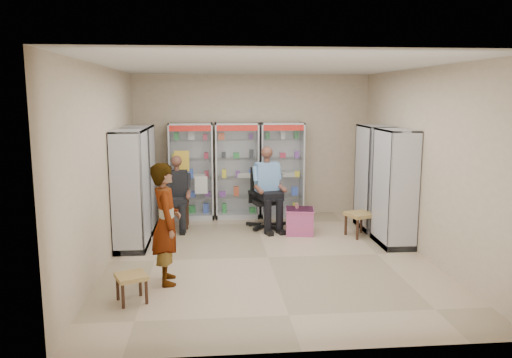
{
  "coord_description": "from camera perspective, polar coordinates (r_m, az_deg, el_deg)",
  "views": [
    {
      "loc": [
        -0.89,
        -7.62,
        2.56
      ],
      "look_at": [
        -0.13,
        0.7,
        1.16
      ],
      "focal_mm": 35.0,
      "sensor_mm": 36.0,
      "label": 1
    }
  ],
  "objects": [
    {
      "name": "cabinet_left_near",
      "position": [
        8.57,
        -14.11,
        -1.25
      ],
      "size": [
        0.9,
        0.5,
        2.0
      ],
      "primitive_type": "cube",
      "rotation": [
        0.0,
        0.0,
        -1.57
      ],
      "color": "#A6A7AD",
      "rests_on": "floor"
    },
    {
      "name": "cabinet_right_far",
      "position": [
        9.86,
        13.31,
        0.16
      ],
      "size": [
        0.9,
        0.5,
        2.0
      ],
      "primitive_type": "cube",
      "rotation": [
        0.0,
        0.0,
        1.57
      ],
      "color": "silver",
      "rests_on": "floor"
    },
    {
      "name": "woven_stool_a",
      "position": [
        9.39,
        11.74,
        -5.11
      ],
      "size": [
        0.57,
        0.57,
        0.44
      ],
      "primitive_type": "cube",
      "rotation": [
        0.0,
        0.0,
        0.36
      ],
      "color": "olive",
      "rests_on": "floor"
    },
    {
      "name": "office_chair",
      "position": [
        9.72,
        1.15,
        -2.18
      ],
      "size": [
        0.78,
        0.78,
        1.18
      ],
      "primitive_type": "cube",
      "rotation": [
        0.0,
        0.0,
        0.24
      ],
      "color": "black",
      "rests_on": "floor"
    },
    {
      "name": "cabinet_back_left",
      "position": [
        10.48,
        -7.39,
        0.88
      ],
      "size": [
        0.9,
        0.5,
        2.0
      ],
      "primitive_type": "cube",
      "color": "silver",
      "rests_on": "floor"
    },
    {
      "name": "tea_glass",
      "position": [
        9.37,
        4.7,
        -3.05
      ],
      "size": [
        0.07,
        0.07,
        0.1
      ],
      "primitive_type": "cylinder",
      "color": "#5B2707",
      "rests_on": "pink_trunk"
    },
    {
      "name": "cabinet_right_near",
      "position": [
        8.84,
        15.55,
        -0.99
      ],
      "size": [
        0.9,
        0.5,
        2.0
      ],
      "primitive_type": "cube",
      "rotation": [
        0.0,
        0.0,
        1.57
      ],
      "color": "#BABCC2",
      "rests_on": "floor"
    },
    {
      "name": "cabinet_left_far",
      "position": [
        9.65,
        -13.12,
        -0.03
      ],
      "size": [
        0.9,
        0.5,
        2.0
      ],
      "primitive_type": "cube",
      "rotation": [
        0.0,
        0.0,
        -1.57
      ],
      "color": "#A9ACB0",
      "rests_on": "floor"
    },
    {
      "name": "pink_trunk",
      "position": [
        9.39,
        5.0,
        -4.83
      ],
      "size": [
        0.56,
        0.54,
        0.48
      ],
      "primitive_type": "cube",
      "rotation": [
        0.0,
        0.0,
        -0.15
      ],
      "color": "#C24D9F",
      "rests_on": "floor"
    },
    {
      "name": "cabinet_back_right",
      "position": [
        10.58,
        2.95,
        1.03
      ],
      "size": [
        0.9,
        0.5,
        2.0
      ],
      "primitive_type": "cube",
      "color": "#ABADB3",
      "rests_on": "floor"
    },
    {
      "name": "seated_shopkeeper",
      "position": [
        9.63,
        1.19,
        -1.31
      ],
      "size": [
        0.64,
        0.78,
        1.5
      ],
      "primitive_type": null,
      "rotation": [
        0.0,
        0.0,
        0.24
      ],
      "color": "#75BAE8",
      "rests_on": "floor"
    },
    {
      "name": "wooden_chair",
      "position": [
        9.87,
        -8.93,
        -2.82
      ],
      "size": [
        0.42,
        0.42,
        0.94
      ],
      "primitive_type": "cube",
      "color": "black",
      "rests_on": "floor"
    },
    {
      "name": "room_shell",
      "position": [
        7.7,
        1.45,
        5.12
      ],
      "size": [
        5.02,
        6.02,
        3.01
      ],
      "color": "#BEAD8D",
      "rests_on": "ground"
    },
    {
      "name": "seated_customer",
      "position": [
        9.78,
        -8.98,
        -1.73
      ],
      "size": [
        0.44,
        0.6,
        1.34
      ],
      "primitive_type": null,
      "color": "black",
      "rests_on": "floor"
    },
    {
      "name": "standing_man",
      "position": [
        6.92,
        -10.24,
        -5.05
      ],
      "size": [
        0.49,
        0.66,
        1.67
      ],
      "primitive_type": "imported",
      "rotation": [
        0.0,
        0.0,
        1.72
      ],
      "color": "gray",
      "rests_on": "floor"
    },
    {
      "name": "woven_stool_b",
      "position": [
        6.57,
        -14.01,
        -12.02
      ],
      "size": [
        0.47,
        0.47,
        0.36
      ],
      "primitive_type": "cube",
      "rotation": [
        0.0,
        0.0,
        0.39
      ],
      "color": "#A36A45",
      "rests_on": "floor"
    },
    {
      "name": "floor",
      "position": [
        8.09,
        1.39,
        -8.92
      ],
      "size": [
        6.0,
        6.0,
        0.0
      ],
      "primitive_type": "plane",
      "color": "tan",
      "rests_on": "ground"
    },
    {
      "name": "cabinet_back_mid",
      "position": [
        10.48,
        -2.19,
        0.96
      ],
      "size": [
        0.9,
        0.5,
        2.0
      ],
      "primitive_type": "cube",
      "color": "#A9AAB0",
      "rests_on": "floor"
    }
  ]
}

